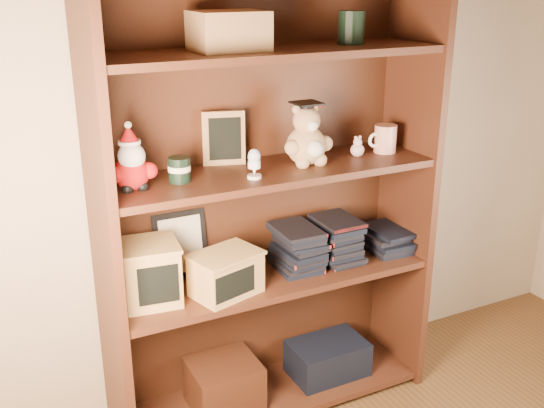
{
  "coord_description": "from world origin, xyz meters",
  "views": [
    {
      "loc": [
        -1.05,
        -0.56,
        1.57
      ],
      "look_at": [
        -0.12,
        1.3,
        0.82
      ],
      "focal_mm": 42.0,
      "sensor_mm": 36.0,
      "label": 1
    }
  ],
  "objects": [
    {
      "name": "treats_box",
      "position": [
        -0.57,
        1.3,
        0.65
      ],
      "size": [
        0.21,
        0.21,
        0.21
      ],
      "color": "tan",
      "rests_on": "shelf_lower"
    },
    {
      "name": "pencils_box",
      "position": [
        -0.32,
        1.24,
        0.63
      ],
      "size": [
        0.27,
        0.22,
        0.15
      ],
      "color": "tan",
      "rests_on": "shelf_lower"
    },
    {
      "name": "book_stack_right",
      "position": [
        0.38,
        1.3,
        0.59
      ],
      "size": [
        0.14,
        0.2,
        0.08
      ],
      "color": "black",
      "rests_on": "shelf_lower"
    },
    {
      "name": "book_stack_mid",
      "position": [
        0.15,
        1.3,
        0.63
      ],
      "size": [
        0.14,
        0.2,
        0.16
      ],
      "color": "black",
      "rests_on": "shelf_lower"
    },
    {
      "name": "santa_plush",
      "position": [
        -0.6,
        1.3,
        1.03
      ],
      "size": [
        0.15,
        0.11,
        0.22
      ],
      "color": "#A50F0F",
      "rests_on": "shelf_upper"
    },
    {
      "name": "shelf_upper",
      "position": [
        -0.12,
        1.3,
        0.94
      ],
      "size": [
        1.14,
        0.33,
        0.02
      ],
      "color": "#432113",
      "rests_on": "ground"
    },
    {
      "name": "egg_cup",
      "position": [
        -0.22,
        1.23,
        1.0
      ],
      "size": [
        0.05,
        0.05,
        0.1
      ],
      "color": "white",
      "rests_on": "shelf_upper"
    },
    {
      "name": "book_stack_left",
      "position": [
        -0.01,
        1.3,
        0.63
      ],
      "size": [
        0.14,
        0.2,
        0.16
      ],
      "color": "black",
      "rests_on": "shelf_lower"
    },
    {
      "name": "pink_figurine",
      "position": [
        0.23,
        1.3,
        0.98
      ],
      "size": [
        0.05,
        0.05,
        0.08
      ],
      "color": "beige",
      "rests_on": "shelf_upper"
    },
    {
      "name": "teachers_tin",
      "position": [
        -0.45,
        1.3,
        0.99
      ],
      "size": [
        0.07,
        0.07,
        0.08
      ],
      "color": "black",
      "rests_on": "shelf_upper"
    },
    {
      "name": "certificate_frame",
      "position": [
        -0.41,
        1.44,
        0.67
      ],
      "size": [
        0.19,
        0.05,
        0.24
      ],
      "color": "black",
      "rests_on": "shelf_lower"
    },
    {
      "name": "teacher_mug",
      "position": [
        0.35,
        1.3,
        1.0
      ],
      "size": [
        0.12,
        0.08,
        0.1
      ],
      "color": "silver",
      "rests_on": "shelf_upper"
    },
    {
      "name": "shelf_lower",
      "position": [
        -0.12,
        1.3,
        0.54
      ],
      "size": [
        1.14,
        0.33,
        0.02
      ],
      "color": "#432113",
      "rests_on": "ground"
    },
    {
      "name": "grad_teddy_bear",
      "position": [
        0.01,
        1.3,
        1.03
      ],
      "size": [
        0.18,
        0.16,
        0.22
      ],
      "color": "tan",
      "rests_on": "shelf_upper"
    },
    {
      "name": "chalkboard_plaque",
      "position": [
        -0.25,
        1.42,
        1.04
      ],
      "size": [
        0.15,
        0.1,
        0.19
      ],
      "color": "#9E7547",
      "rests_on": "shelf_upper"
    },
    {
      "name": "bookcase",
      "position": [
        -0.12,
        1.36,
        0.78
      ],
      "size": [
        1.2,
        0.35,
        1.6
      ],
      "color": "#432113",
      "rests_on": "ground"
    }
  ]
}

